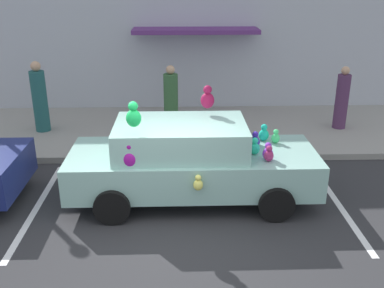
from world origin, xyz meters
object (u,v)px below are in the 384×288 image
(pedestrian_walking_past, at_px, (171,100))
(pedestrian_by_lamp, at_px, (342,100))
(plush_covered_car, at_px, (190,160))
(teddy_bear_on_sidewalk, at_px, (185,138))
(pedestrian_near_shopfront, at_px, (40,99))

(pedestrian_walking_past, height_order, pedestrian_by_lamp, pedestrian_walking_past)
(plush_covered_car, xyz_separation_m, teddy_bear_on_sidewalk, (-0.05, 2.20, -0.37))
(teddy_bear_on_sidewalk, distance_m, pedestrian_walking_past, 1.64)
(pedestrian_near_shopfront, relative_size, pedestrian_by_lamp, 1.10)
(pedestrian_near_shopfront, distance_m, pedestrian_walking_past, 3.43)
(pedestrian_walking_past, bearing_deg, teddy_bear_on_sidewalk, -76.84)
(teddy_bear_on_sidewalk, bearing_deg, plush_covered_car, -88.57)
(plush_covered_car, relative_size, pedestrian_near_shopfront, 2.49)
(teddy_bear_on_sidewalk, relative_size, pedestrian_walking_past, 0.36)
(pedestrian_near_shopfront, bearing_deg, plush_covered_car, -43.65)
(pedestrian_near_shopfront, bearing_deg, pedestrian_walking_past, 0.98)
(plush_covered_car, relative_size, teddy_bear_on_sidewalk, 7.50)
(pedestrian_near_shopfront, distance_m, pedestrian_by_lamp, 7.99)
(pedestrian_near_shopfront, bearing_deg, pedestrian_by_lamp, -0.19)
(teddy_bear_on_sidewalk, xyz_separation_m, pedestrian_walking_past, (-0.35, 1.51, 0.51))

